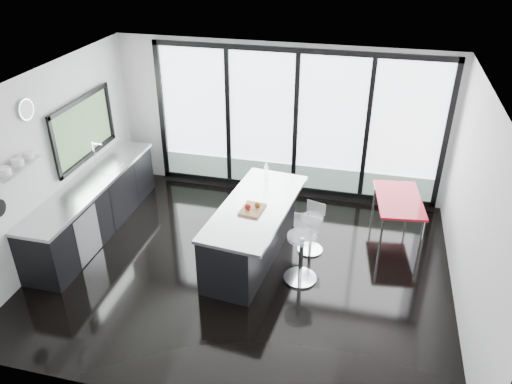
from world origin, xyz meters
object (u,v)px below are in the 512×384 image
(island, at_px, (251,230))
(red_table, at_px, (396,216))
(bar_stool_far, at_px, (311,234))
(bar_stool_near, at_px, (301,257))

(island, relative_size, red_table, 1.93)
(bar_stool_far, relative_size, red_table, 0.51)
(bar_stool_near, height_order, red_table, bar_stool_near)
(island, bearing_deg, bar_stool_near, -24.57)
(island, bearing_deg, bar_stool_far, 22.25)
(bar_stool_far, bearing_deg, island, -140.49)
(island, distance_m, red_table, 2.47)
(island, bearing_deg, red_table, 28.74)
(bar_stool_near, distance_m, red_table, 2.05)
(bar_stool_far, bearing_deg, bar_stool_near, -75.80)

